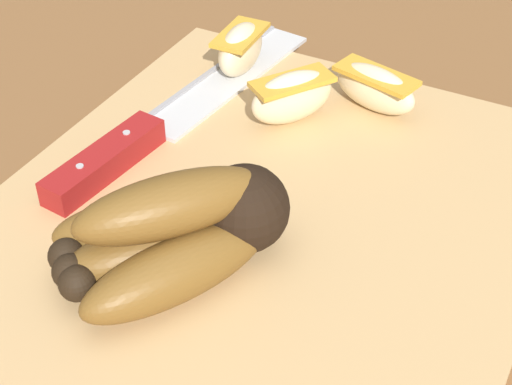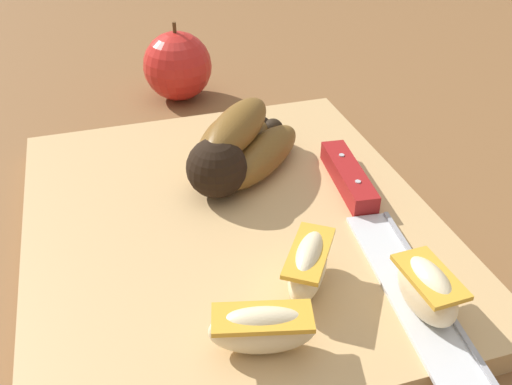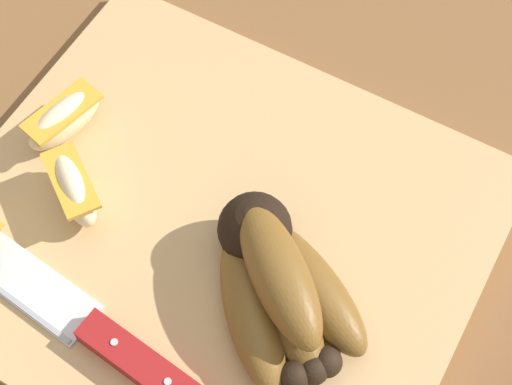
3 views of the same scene
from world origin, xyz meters
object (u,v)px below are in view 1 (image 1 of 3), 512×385
object	(u,v)px
banana_bunch	(178,232)
apple_wedge_middle	(375,87)
chefs_knife	(152,129)
apple_wedge_near	(292,96)
apple_wedge_far	(240,48)

from	to	relation	value
banana_bunch	apple_wedge_middle	world-z (taller)	banana_bunch
chefs_knife	apple_wedge_middle	distance (m)	0.17
chefs_knife	apple_wedge_near	xyz separation A→B (m)	(-0.06, 0.08, 0.01)
banana_bunch	apple_wedge_near	size ratio (longest dim) A/B	2.11
chefs_knife	apple_wedge_near	world-z (taller)	apple_wedge_near
banana_bunch	apple_wedge_middle	bearing A→B (deg)	169.14
banana_bunch	apple_wedge_far	distance (m)	0.22
chefs_knife	banana_bunch	bearing A→B (deg)	40.56
apple_wedge_middle	apple_wedge_far	xyz separation A→B (m)	(-0.00, -0.11, 0.00)
chefs_knife	apple_wedge_near	distance (m)	0.10
chefs_knife	apple_wedge_near	size ratio (longest dim) A/B	4.21
apple_wedge_middle	banana_bunch	bearing A→B (deg)	-10.86
apple_wedge_near	apple_wedge_middle	size ratio (longest dim) A/B	0.94
apple_wedge_middle	apple_wedge_near	bearing A→B (deg)	-47.38
banana_bunch	apple_wedge_near	distance (m)	0.16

